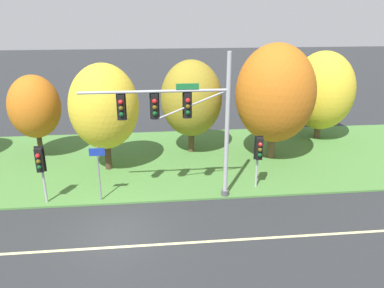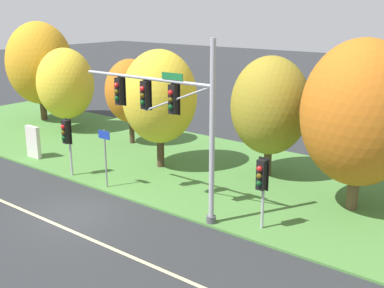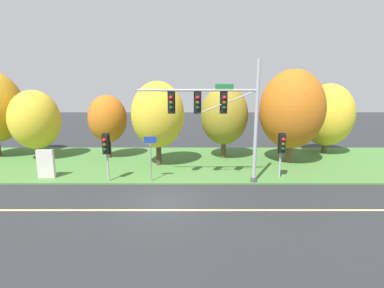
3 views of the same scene
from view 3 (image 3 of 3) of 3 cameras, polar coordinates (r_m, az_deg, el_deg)
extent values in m
plane|color=#282B2D|center=(14.03, -6.42, -12.35)|extent=(160.00, 160.00, 0.00)
cube|color=beige|center=(12.94, -7.03, -14.38)|extent=(36.00, 0.16, 0.01)
cube|color=#477A38|center=(21.83, -4.02, -3.85)|extent=(48.00, 11.50, 0.10)
cylinder|color=#9EA0A5|center=(16.17, 14.10, 4.62)|extent=(0.22, 0.22, 7.54)
cylinder|color=#4C4C51|center=(16.90, 13.55, -7.68)|extent=(0.40, 0.40, 0.30)
cylinder|color=#9EA0A5|center=(15.62, 1.31, 11.85)|extent=(7.15, 0.14, 0.14)
cylinder|color=#9EA0A5|center=(15.76, 7.90, 9.20)|extent=(3.61, 0.08, 1.47)
cube|color=black|center=(15.74, 7.16, 9.10)|extent=(0.34, 0.28, 1.22)
cube|color=black|center=(15.90, 7.09, 9.12)|extent=(0.46, 0.04, 1.34)
sphere|color=red|center=(15.56, 7.27, 10.19)|extent=(0.22, 0.22, 0.22)
sphere|color=#51420C|center=(15.56, 7.24, 9.09)|extent=(0.22, 0.22, 0.22)
sphere|color=#0C4219|center=(15.57, 7.22, 7.99)|extent=(0.22, 0.22, 0.22)
cube|color=black|center=(15.62, 1.30, 9.17)|extent=(0.34, 0.28, 1.22)
cube|color=black|center=(15.78, 1.28, 9.19)|extent=(0.46, 0.04, 1.34)
sphere|color=red|center=(15.44, 1.32, 10.27)|extent=(0.22, 0.22, 0.22)
sphere|color=#51420C|center=(15.44, 1.31, 9.16)|extent=(0.22, 0.22, 0.22)
sphere|color=#0C4219|center=(15.45, 1.31, 8.05)|extent=(0.22, 0.22, 0.22)
cube|color=black|center=(15.67, -4.60, 9.15)|extent=(0.34, 0.28, 1.22)
cube|color=black|center=(15.83, -4.55, 9.16)|extent=(0.46, 0.04, 1.34)
sphere|color=red|center=(15.49, -4.67, 10.24)|extent=(0.22, 0.22, 0.22)
sphere|color=#51420C|center=(15.49, -4.65, 9.13)|extent=(0.22, 0.22, 0.22)
sphere|color=#0C4219|center=(15.50, -4.63, 8.02)|extent=(0.22, 0.22, 0.22)
cube|color=#196B33|center=(15.70, 7.26, 12.57)|extent=(1.10, 0.04, 0.28)
cylinder|color=#9EA0A5|center=(17.14, -18.24, -3.01)|extent=(0.12, 0.12, 2.99)
cube|color=black|center=(16.77, -18.63, -0.06)|extent=(0.34, 0.28, 1.22)
cube|color=black|center=(16.92, -18.46, 0.04)|extent=(0.46, 0.04, 1.34)
sphere|color=red|center=(16.55, -18.89, 0.85)|extent=(0.22, 0.22, 0.22)
sphere|color=#51420C|center=(16.60, -18.83, -0.17)|extent=(0.22, 0.22, 0.22)
sphere|color=#0C4219|center=(16.66, -18.77, -1.19)|extent=(0.22, 0.22, 0.22)
cylinder|color=#9EA0A5|center=(17.89, 19.09, -2.64)|extent=(0.12, 0.12, 2.91)
cube|color=black|center=(17.54, 19.47, 0.06)|extent=(0.34, 0.28, 1.22)
cube|color=black|center=(17.68, 19.30, 0.15)|extent=(0.46, 0.04, 1.34)
sphere|color=red|center=(17.32, 19.72, 0.93)|extent=(0.22, 0.22, 0.22)
sphere|color=#51420C|center=(17.37, 19.66, -0.05)|extent=(0.22, 0.22, 0.22)
sphere|color=#0C4219|center=(17.42, 19.60, -1.02)|extent=(0.22, 0.22, 0.22)
cylinder|color=slate|center=(16.45, -9.09, -3.24)|extent=(0.08, 0.08, 2.94)
cube|color=#193399|center=(16.18, -9.23, 0.93)|extent=(0.78, 0.03, 0.41)
cylinder|color=#4C3823|center=(26.07, -31.00, -0.31)|extent=(0.40, 0.40, 2.28)
ellipsoid|color=gold|center=(25.81, -31.47, 4.60)|extent=(4.03, 4.03, 5.04)
cylinder|color=#423021|center=(23.86, -17.89, 0.15)|extent=(0.33, 0.33, 2.55)
ellipsoid|color=#B76019|center=(23.59, -18.19, 5.36)|extent=(3.28, 3.28, 4.10)
cylinder|color=#423021|center=(20.40, -7.36, -0.68)|extent=(0.41, 0.41, 2.85)
ellipsoid|color=gold|center=(20.07, -7.53, 6.46)|extent=(4.07, 4.07, 5.09)
cylinder|color=#4C3823|center=(22.82, 7.07, 0.24)|extent=(0.41, 0.41, 2.64)
ellipsoid|color=olive|center=(22.52, 7.21, 6.36)|extent=(4.08, 4.08, 5.10)
cylinder|color=brown|center=(22.48, 20.81, -0.12)|extent=(0.50, 0.50, 2.95)
ellipsoid|color=#B76019|center=(22.18, 21.28, 7.16)|extent=(5.03, 5.03, 6.29)
cylinder|color=brown|center=(27.75, 27.45, 0.65)|extent=(0.47, 0.47, 2.36)
ellipsoid|color=gold|center=(27.50, 27.88, 5.71)|extent=(4.66, 4.66, 5.82)
cube|color=beige|center=(19.61, -29.67, -3.85)|extent=(1.10, 0.24, 1.90)
cube|color=#4C4C51|center=(20.02, -30.44, -6.31)|extent=(0.10, 0.20, 0.10)
cube|color=#4C4C51|center=(19.63, -28.42, -6.44)|extent=(0.10, 0.20, 0.10)
camera|label=1|loc=(4.61, 173.21, 54.02)|focal=35.00mm
camera|label=2|loc=(14.96, 89.80, 13.13)|focal=45.00mm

